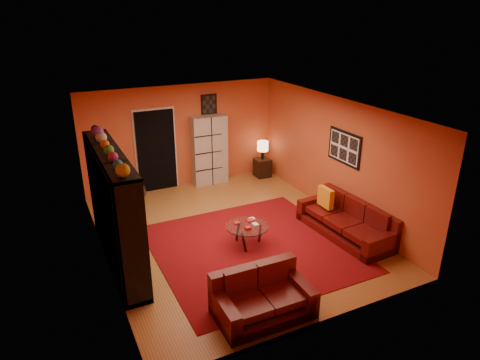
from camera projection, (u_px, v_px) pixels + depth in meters
name	position (u px, v px, depth m)	size (l,w,h in m)	color
floor	(232.00, 233.00, 8.82)	(6.00, 6.00, 0.00)	olive
ceiling	(231.00, 109.00, 7.85)	(6.00, 6.00, 0.00)	white
wall_back	(182.00, 136.00, 10.84)	(6.00, 6.00, 0.00)	#C34F2A
wall_front	(324.00, 246.00, 5.83)	(6.00, 6.00, 0.00)	#C34F2A
wall_left	(99.00, 198.00, 7.32)	(6.00, 6.00, 0.00)	#C34F2A
wall_right	(335.00, 157.00, 9.35)	(6.00, 6.00, 0.00)	#C34F2A
rug	(252.00, 248.00, 8.27)	(3.60, 3.60, 0.01)	#5F0A10
doorway	(156.00, 151.00, 10.63)	(0.95, 0.10, 2.04)	black
wall_art_right	(344.00, 147.00, 8.97)	(0.03, 1.00, 0.70)	black
wall_art_back	(209.00, 104.00, 10.85)	(0.42, 0.03, 0.52)	black
entertainment_unit	(114.00, 208.00, 7.51)	(0.45, 3.00, 2.10)	black
tv	(117.00, 209.00, 7.62)	(0.12, 0.94, 0.54)	black
sofa	(349.00, 221.00, 8.70)	(1.00, 2.18, 0.85)	#480909
loveseat	(261.00, 296.00, 6.43)	(1.45, 0.88, 0.85)	#480909
throw_pillow	(326.00, 197.00, 8.97)	(0.12, 0.42, 0.42)	orange
coffee_table	(247.00, 228.00, 8.25)	(0.83, 0.83, 0.42)	silver
storage_cabinet	(209.00, 150.00, 11.08)	(0.90, 0.40, 1.80)	#B2AEA4
bowl_chair	(132.00, 193.00, 10.02)	(0.68, 0.68, 0.56)	black
side_table	(262.00, 168.00, 11.74)	(0.40, 0.40, 0.50)	black
table_lamp	(263.00, 147.00, 11.52)	(0.30, 0.30, 0.50)	black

